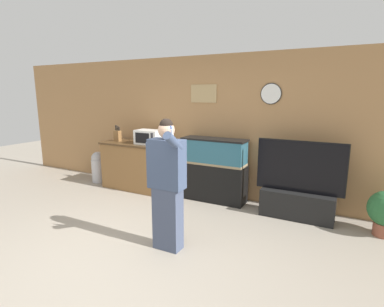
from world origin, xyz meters
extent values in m
plane|color=gray|center=(0.00, 0.00, 0.00)|extent=(18.00, 18.00, 0.00)
cube|color=#A87A4C|center=(0.00, 2.57, 1.30)|extent=(10.00, 0.06, 2.60)
cube|color=tan|center=(-0.17, 2.53, 1.91)|extent=(0.52, 0.02, 0.33)
cylinder|color=white|center=(1.07, 2.53, 1.91)|extent=(0.32, 0.03, 0.32)
cylinder|color=black|center=(1.07, 2.53, 1.91)|extent=(0.35, 0.01, 0.35)
cube|color=brown|center=(-1.40, 2.16, 0.45)|extent=(1.56, 0.58, 0.91)
cube|color=#48321C|center=(-1.40, 2.16, 0.93)|extent=(1.60, 0.62, 0.03)
cube|color=white|center=(-1.16, 2.16, 1.08)|extent=(0.51, 0.32, 0.28)
cube|color=black|center=(-1.20, 2.00, 1.08)|extent=(0.32, 0.01, 0.19)
cube|color=#2D2D33|center=(-0.98, 2.00, 1.08)|extent=(0.05, 0.01, 0.22)
cube|color=brown|center=(-1.96, 2.17, 1.05)|extent=(0.13, 0.10, 0.22)
cylinder|color=black|center=(-2.01, 2.17, 1.22)|extent=(0.02, 0.02, 0.11)
cylinder|color=black|center=(-1.98, 2.17, 1.22)|extent=(0.02, 0.02, 0.11)
cylinder|color=black|center=(-1.95, 2.17, 1.20)|extent=(0.02, 0.02, 0.07)
cylinder|color=black|center=(-1.92, 2.17, 1.20)|extent=(0.02, 0.02, 0.08)
cylinder|color=black|center=(-2.01, 2.21, 1.22)|extent=(0.02, 0.02, 0.10)
cylinder|color=black|center=(-1.98, 2.21, 1.21)|extent=(0.02, 0.02, 0.09)
cylinder|color=black|center=(-1.95, 2.21, 1.20)|extent=(0.02, 0.02, 0.07)
cube|color=black|center=(0.18, 2.26, 0.34)|extent=(1.17, 0.39, 0.67)
cube|color=#937F5B|center=(0.18, 2.26, 0.69)|extent=(1.14, 0.38, 0.04)
cube|color=#285B70|center=(0.18, 2.26, 0.91)|extent=(1.12, 0.37, 0.45)
cube|color=black|center=(0.18, 2.26, 1.12)|extent=(1.17, 0.39, 0.03)
cube|color=black|center=(1.66, 2.16, 0.21)|extent=(1.10, 0.40, 0.42)
cube|color=black|center=(1.66, 2.16, 0.81)|extent=(1.29, 0.05, 0.78)
cube|color=black|center=(1.66, 2.19, 0.81)|extent=(1.32, 0.01, 0.81)
cube|color=#424C66|center=(0.38, 0.40, 0.40)|extent=(0.34, 0.19, 0.79)
cube|color=#3D4C6B|center=(0.38, 0.40, 1.09)|extent=(0.43, 0.21, 0.60)
sphere|color=tan|center=(0.38, 0.40, 1.50)|extent=(0.20, 0.20, 0.20)
sphere|color=black|center=(0.38, 0.40, 1.55)|extent=(0.16, 0.16, 0.16)
cylinder|color=#3D4C6B|center=(0.15, 0.40, 1.05)|extent=(0.11, 0.11, 0.57)
cylinder|color=#3D4C6B|center=(0.56, 0.27, 1.39)|extent=(0.10, 0.31, 0.26)
cylinder|color=white|center=(0.56, 0.25, 1.49)|extent=(0.02, 0.06, 0.11)
cylinder|color=#2856B2|center=(0.56, 0.23, 1.55)|extent=(0.02, 0.03, 0.05)
cylinder|color=brown|center=(2.82, 2.07, 0.09)|extent=(0.28, 0.28, 0.18)
cylinder|color=#B7B7BC|center=(-2.53, 2.13, 0.25)|extent=(0.29, 0.29, 0.49)
sphere|color=#ADADB2|center=(-2.53, 2.13, 0.53)|extent=(0.28, 0.28, 0.28)
camera|label=1|loc=(2.29, -2.53, 1.92)|focal=28.00mm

